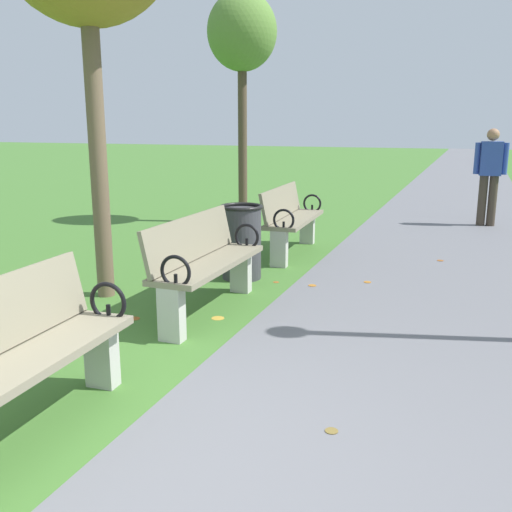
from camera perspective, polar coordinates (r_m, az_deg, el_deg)
name	(u,v)px	position (r m, az deg, el deg)	size (l,w,h in m)	color
ground_plane	(83,470)	(3.23, -16.86, -19.78)	(80.00, 80.00, 0.00)	#42722D
paved_walkway	(463,176)	(20.18, 19.99, 7.48)	(2.81, 44.00, 0.02)	slate
park_bench_1	(13,359)	(3.39, -23.14, -9.47)	(0.54, 1.62, 0.90)	gray
park_bench_2	(205,262)	(5.25, -5.13, -0.59)	(0.48, 1.60, 0.90)	gray
park_bench_3	(291,218)	(7.65, 3.51, 3.78)	(0.54, 1.62, 0.90)	gray
tree_3	(242,36)	(10.15, -1.40, 21.14)	(1.16, 1.16, 3.85)	#4C3D2D
pedestrian_walking	(490,172)	(10.42, 22.33, 7.77)	(0.53, 0.25, 1.62)	#3D3328
trash_bin	(242,242)	(6.43, -1.45, 1.45)	(0.48, 0.48, 0.84)	#38383D
scattered_leaves	(329,313)	(5.34, 7.31, -5.67)	(4.94, 9.11, 0.02)	#93511E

